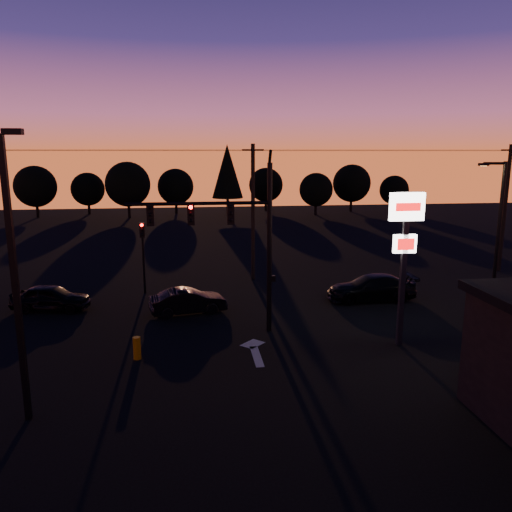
{
  "coord_description": "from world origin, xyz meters",
  "views": [
    {
      "loc": [
        -2.15,
        -18.58,
        8.48
      ],
      "look_at": [
        1.0,
        5.0,
        3.5
      ],
      "focal_mm": 35.0,
      "sensor_mm": 36.0,
      "label": 1
    }
  ],
  "objects_px": {
    "streetlight": "(497,230)",
    "bollard": "(137,348)",
    "parking_lot_light": "(13,260)",
    "car_left": "(51,298)",
    "car_right": "(371,288)",
    "car_mid": "(188,301)",
    "traffic_signal_mast": "(235,231)",
    "pylon_sign": "(405,237)",
    "secondary_signal": "(143,247)"
  },
  "relations": [
    {
      "from": "streetlight",
      "to": "car_mid",
      "type": "relative_size",
      "value": 1.98
    },
    {
      "from": "secondary_signal",
      "to": "traffic_signal_mast",
      "type": "bearing_deg",
      "value": -56.81
    },
    {
      "from": "traffic_signal_mast",
      "to": "streetlight",
      "type": "bearing_deg",
      "value": 6.14
    },
    {
      "from": "traffic_signal_mast",
      "to": "pylon_sign",
      "type": "xyz_separation_m",
      "value": [
        7.1,
        -2.49,
        -0.02
      ]
    },
    {
      "from": "pylon_sign",
      "to": "car_mid",
      "type": "bearing_deg",
      "value": 148.53
    },
    {
      "from": "secondary_signal",
      "to": "car_right",
      "type": "bearing_deg",
      "value": -13.78
    },
    {
      "from": "pylon_sign",
      "to": "streetlight",
      "type": "relative_size",
      "value": 0.85
    },
    {
      "from": "secondary_signal",
      "to": "bollard",
      "type": "relative_size",
      "value": 4.53
    },
    {
      "from": "car_left",
      "to": "secondary_signal",
      "type": "bearing_deg",
      "value": -50.7
    },
    {
      "from": "traffic_signal_mast",
      "to": "car_right",
      "type": "xyz_separation_m",
      "value": [
        8.29,
        4.26,
        -4.19
      ]
    },
    {
      "from": "streetlight",
      "to": "car_mid",
      "type": "bearing_deg",
      "value": 173.93
    },
    {
      "from": "streetlight",
      "to": "car_left",
      "type": "distance_m",
      "value": 24.19
    },
    {
      "from": "parking_lot_light",
      "to": "pylon_sign",
      "type": "xyz_separation_m",
      "value": [
        14.5,
        4.5,
        -0.36
      ]
    },
    {
      "from": "traffic_signal_mast",
      "to": "car_mid",
      "type": "height_order",
      "value": "traffic_signal_mast"
    },
    {
      "from": "parking_lot_light",
      "to": "car_left",
      "type": "relative_size",
      "value": 2.21
    },
    {
      "from": "streetlight",
      "to": "car_right",
      "type": "bearing_deg",
      "value": 154.32
    },
    {
      "from": "traffic_signal_mast",
      "to": "parking_lot_light",
      "type": "xyz_separation_m",
      "value": [
        -7.4,
        -6.99,
        0.33
      ]
    },
    {
      "from": "streetlight",
      "to": "car_left",
      "type": "xyz_separation_m",
      "value": [
        -23.68,
        3.24,
        -3.72
      ]
    },
    {
      "from": "traffic_signal_mast",
      "to": "pylon_sign",
      "type": "relative_size",
      "value": 1.26
    },
    {
      "from": "pylon_sign",
      "to": "bollard",
      "type": "distance_m",
      "value": 12.31
    },
    {
      "from": "bollard",
      "to": "car_mid",
      "type": "relative_size",
      "value": 0.24
    },
    {
      "from": "bollard",
      "to": "pylon_sign",
      "type": "bearing_deg",
      "value": 0.45
    },
    {
      "from": "streetlight",
      "to": "car_mid",
      "type": "height_order",
      "value": "streetlight"
    },
    {
      "from": "pylon_sign",
      "to": "streetlight",
      "type": "bearing_deg",
      "value": 30.08
    },
    {
      "from": "streetlight",
      "to": "bollard",
      "type": "height_order",
      "value": "streetlight"
    },
    {
      "from": "streetlight",
      "to": "car_left",
      "type": "height_order",
      "value": "streetlight"
    },
    {
      "from": "secondary_signal",
      "to": "streetlight",
      "type": "relative_size",
      "value": 0.54
    },
    {
      "from": "streetlight",
      "to": "car_right",
      "type": "xyz_separation_m",
      "value": [
        -5.72,
        2.75,
        -3.68
      ]
    },
    {
      "from": "pylon_sign",
      "to": "car_left",
      "type": "height_order",
      "value": "pylon_sign"
    },
    {
      "from": "car_mid",
      "to": "car_right",
      "type": "relative_size",
      "value": 0.79
    },
    {
      "from": "pylon_sign",
      "to": "car_right",
      "type": "bearing_deg",
      "value": 79.99
    },
    {
      "from": "streetlight",
      "to": "bollard",
      "type": "xyz_separation_m",
      "value": [
        -18.39,
        -4.09,
        -3.94
      ]
    },
    {
      "from": "bollard",
      "to": "car_left",
      "type": "height_order",
      "value": "car_left"
    },
    {
      "from": "bollard",
      "to": "traffic_signal_mast",
      "type": "bearing_deg",
      "value": 30.55
    },
    {
      "from": "streetlight",
      "to": "car_right",
      "type": "height_order",
      "value": "streetlight"
    },
    {
      "from": "secondary_signal",
      "to": "bollard",
      "type": "xyz_separation_m",
      "value": [
        0.52,
        -10.08,
        -2.38
      ]
    },
    {
      "from": "pylon_sign",
      "to": "parking_lot_light",
      "type": "bearing_deg",
      "value": -162.77
    },
    {
      "from": "streetlight",
      "to": "bollard",
      "type": "distance_m",
      "value": 19.25
    },
    {
      "from": "parking_lot_light",
      "to": "bollard",
      "type": "xyz_separation_m",
      "value": [
        3.02,
        4.41,
        -4.79
      ]
    },
    {
      "from": "car_mid",
      "to": "pylon_sign",
      "type": "bearing_deg",
      "value": -133.24
    },
    {
      "from": "pylon_sign",
      "to": "car_right",
      "type": "xyz_separation_m",
      "value": [
        1.19,
        6.75,
        -4.17
      ]
    },
    {
      "from": "traffic_signal_mast",
      "to": "secondary_signal",
      "type": "distance_m",
      "value": 9.19
    },
    {
      "from": "secondary_signal",
      "to": "car_right",
      "type": "relative_size",
      "value": 0.85
    },
    {
      "from": "parking_lot_light",
      "to": "car_left",
      "type": "height_order",
      "value": "parking_lot_light"
    },
    {
      "from": "car_left",
      "to": "car_mid",
      "type": "xyz_separation_m",
      "value": [
        7.41,
        -1.51,
        -0.04
      ]
    },
    {
      "from": "streetlight",
      "to": "car_mid",
      "type": "distance_m",
      "value": 16.79
    },
    {
      "from": "traffic_signal_mast",
      "to": "car_left",
      "type": "bearing_deg",
      "value": 153.88
    },
    {
      "from": "secondary_signal",
      "to": "car_left",
      "type": "bearing_deg",
      "value": -150.08
    },
    {
      "from": "pylon_sign",
      "to": "streetlight",
      "type": "height_order",
      "value": "streetlight"
    },
    {
      "from": "car_mid",
      "to": "car_right",
      "type": "height_order",
      "value": "car_right"
    }
  ]
}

